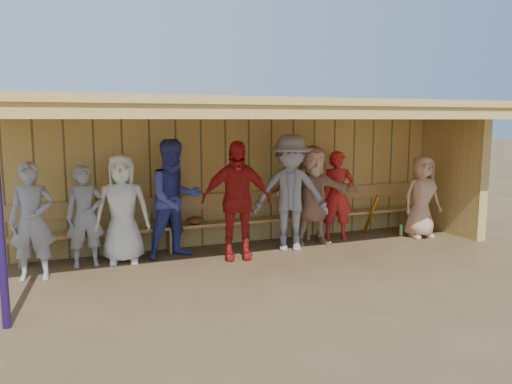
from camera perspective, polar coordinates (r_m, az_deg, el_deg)
ground at (r=8.07m, az=0.94°, el=-7.74°), size 90.00×90.00×0.00m
player_a at (r=7.57m, az=-24.22°, el=-3.08°), size 0.67×0.51×1.66m
player_b at (r=8.01m, az=-15.05°, el=-1.86°), size 0.91×0.67×1.71m
player_c at (r=8.13m, az=-9.24°, el=-0.78°), size 1.06×0.90×1.92m
player_d at (r=7.95m, az=-2.27°, el=-0.95°), size 1.19×0.69×1.90m
player_e at (r=8.50m, az=3.97°, el=-0.11°), size 1.46×1.17×1.98m
player_f at (r=8.95m, az=6.53°, el=-0.34°), size 1.71×0.71×1.79m
player_g at (r=9.41m, az=9.28°, el=-0.37°), size 0.71×0.60×1.65m
player_h at (r=9.93m, az=18.41°, el=-0.55°), size 0.79×0.55×1.55m
player_extra at (r=7.99m, az=-18.95°, el=-2.64°), size 0.59×0.40×1.55m
dugout_structure at (r=8.55m, az=1.58°, el=4.72°), size 8.80×3.20×2.50m
bench at (r=8.95m, az=-1.83°, el=-2.66°), size 7.60×0.34×0.93m
dugout_equipment at (r=8.59m, az=-6.98°, el=-3.45°), size 6.50×0.62×0.80m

